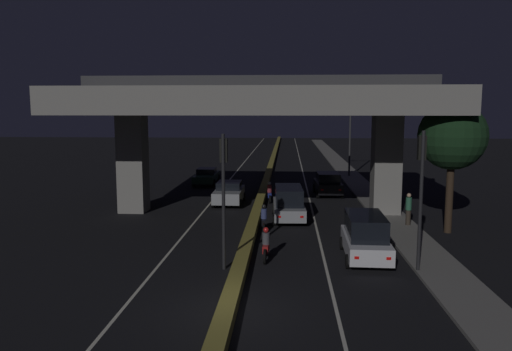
% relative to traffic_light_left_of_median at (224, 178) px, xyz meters
% --- Properties ---
extents(ground_plane, '(200.00, 200.00, 0.00)m').
position_rel_traffic_light_left_of_median_xyz_m(ground_plane, '(0.69, -4.26, -3.75)').
color(ground_plane, black).
extents(lane_line_left_inner, '(0.12, 126.00, 0.00)m').
position_rel_traffic_light_left_of_median_xyz_m(lane_line_left_inner, '(-2.80, 30.74, -3.75)').
color(lane_line_left_inner, beige).
rests_on(lane_line_left_inner, ground_plane).
extents(lane_line_right_inner, '(0.12, 126.00, 0.00)m').
position_rel_traffic_light_left_of_median_xyz_m(lane_line_right_inner, '(4.18, 30.74, -3.75)').
color(lane_line_right_inner, beige).
rests_on(lane_line_right_inner, ground_plane).
extents(median_divider, '(0.58, 126.00, 0.42)m').
position_rel_traffic_light_left_of_median_xyz_m(median_divider, '(0.69, 30.74, -3.54)').
color(median_divider, olive).
rests_on(median_divider, ground_plane).
extents(sidewalk_right, '(2.11, 126.00, 0.13)m').
position_rel_traffic_light_left_of_median_xyz_m(sidewalk_right, '(8.73, 23.74, -3.68)').
color(sidewalk_right, slate).
rests_on(sidewalk_right, ground_plane).
extents(elevated_overpass, '(21.91, 12.95, 8.54)m').
position_rel_traffic_light_left_of_median_xyz_m(elevated_overpass, '(0.69, 11.13, 2.91)').
color(elevated_overpass, gray).
rests_on(elevated_overpass, ground_plane).
extents(traffic_light_left_of_median, '(0.30, 0.49, 5.52)m').
position_rel_traffic_light_left_of_median_xyz_m(traffic_light_left_of_median, '(0.00, 0.00, 0.00)').
color(traffic_light_left_of_median, black).
rests_on(traffic_light_left_of_median, ground_plane).
extents(traffic_light_right_of_median, '(0.30, 0.49, 5.67)m').
position_rel_traffic_light_left_of_median_xyz_m(traffic_light_right_of_median, '(7.77, -0.00, 0.09)').
color(traffic_light_right_of_median, black).
rests_on(traffic_light_right_of_median, ground_plane).
extents(street_lamp, '(2.49, 0.32, 8.20)m').
position_rel_traffic_light_left_of_median_xyz_m(street_lamp, '(8.18, 28.67, 1.11)').
color(street_lamp, '#2D2D30').
rests_on(street_lamp, ground_plane).
extents(car_white_lead, '(2.00, 4.37, 1.94)m').
position_rel_traffic_light_left_of_median_xyz_m(car_white_lead, '(5.97, 1.74, -2.74)').
color(car_white_lead, silver).
rests_on(car_white_lead, ground_plane).
extents(car_silver_second, '(2.07, 4.69, 1.93)m').
position_rel_traffic_light_left_of_median_xyz_m(car_silver_second, '(2.65, 9.40, -2.74)').
color(car_silver_second, gray).
rests_on(car_silver_second, ground_plane).
extents(car_black_third, '(2.10, 4.07, 1.74)m').
position_rel_traffic_light_left_of_median_xyz_m(car_black_third, '(5.63, 17.99, -2.84)').
color(car_black_third, black).
rests_on(car_black_third, ground_plane).
extents(car_silver_lead_oncoming, '(1.99, 4.19, 1.54)m').
position_rel_traffic_light_left_of_median_xyz_m(car_silver_lead_oncoming, '(-1.44, 13.98, -2.95)').
color(car_silver_lead_oncoming, gray).
rests_on(car_silver_lead_oncoming, ground_plane).
extents(car_dark_green_second_oncoming, '(1.95, 4.79, 1.40)m').
position_rel_traffic_light_left_of_median_xyz_m(car_dark_green_second_oncoming, '(-4.48, 23.05, -3.02)').
color(car_dark_green_second_oncoming, black).
rests_on(car_dark_green_second_oncoming, ground_plane).
extents(motorcycle_red_filtering_near, '(0.33, 1.85, 1.45)m').
position_rel_traffic_light_left_of_median_xyz_m(motorcycle_red_filtering_near, '(1.65, 1.25, -3.13)').
color(motorcycle_red_filtering_near, black).
rests_on(motorcycle_red_filtering_near, ground_plane).
extents(motorcycle_black_filtering_mid, '(0.33, 1.89, 1.43)m').
position_rel_traffic_light_left_of_median_xyz_m(motorcycle_black_filtering_mid, '(1.31, 6.58, -3.14)').
color(motorcycle_black_filtering_mid, black).
rests_on(motorcycle_black_filtering_mid, ground_plane).
extents(motorcycle_blue_filtering_far, '(0.34, 1.94, 1.44)m').
position_rel_traffic_light_left_of_median_xyz_m(motorcycle_blue_filtering_far, '(1.30, 15.08, -3.14)').
color(motorcycle_blue_filtering_far, black).
rests_on(motorcycle_blue_filtering_far, ground_plane).
extents(pedestrian_on_sidewalk, '(0.32, 0.32, 1.78)m').
position_rel_traffic_light_left_of_median_xyz_m(pedestrian_on_sidewalk, '(9.25, 7.83, -2.71)').
color(pedestrian_on_sidewalk, '#2D261E').
rests_on(pedestrian_on_sidewalk, sidewalk_right).
extents(roadside_tree_kerbside_near, '(3.51, 3.51, 6.87)m').
position_rel_traffic_light_left_of_median_xyz_m(roadside_tree_kerbside_near, '(11.06, 6.74, 1.33)').
color(roadside_tree_kerbside_near, '#2D2116').
rests_on(roadside_tree_kerbside_near, ground_plane).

